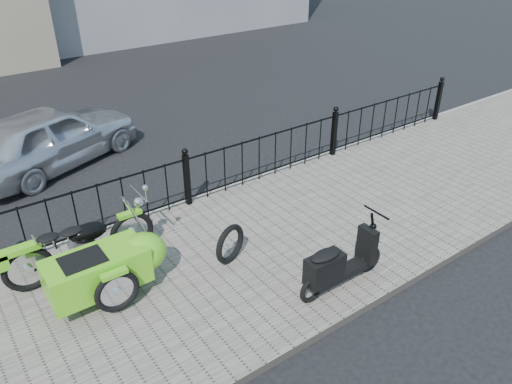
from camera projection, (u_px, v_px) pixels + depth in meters
ground at (229, 243)px, 8.05m from camera, size 120.00×120.00×0.00m
sidewalk at (246, 256)px, 7.67m from camera, size 30.00×3.80×0.12m
curb at (185, 203)px, 9.03m from camera, size 30.00×0.10×0.12m
iron_fence at (187, 180)px, 8.67m from camera, size 14.11×0.11×1.08m
motorcycle_sidecar at (106, 261)px, 6.69m from camera, size 2.28×1.48×0.98m
scooter at (338, 265)px, 6.73m from camera, size 1.50×0.44×1.02m
spare_tire at (230, 244)px, 7.30m from camera, size 0.61×0.29×0.62m
sedan_car at (50, 137)px, 10.19m from camera, size 4.06×2.82×1.28m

